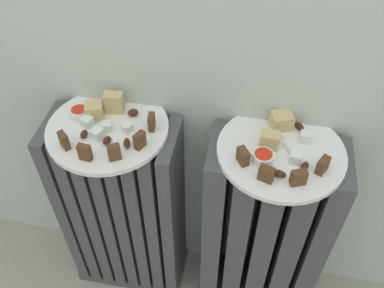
# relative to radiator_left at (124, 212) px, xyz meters

# --- Properties ---
(radiator_left) EXTENTS (0.34, 0.16, 0.65)m
(radiator_left) POSITION_rel_radiator_left_xyz_m (0.00, 0.00, 0.00)
(radiator_left) COLOR #47474C
(radiator_left) RESTS_ON ground_plane
(radiator_right) EXTENTS (0.34, 0.16, 0.65)m
(radiator_right) POSITION_rel_radiator_left_xyz_m (0.40, -0.00, 0.00)
(radiator_right) COLOR #47474C
(radiator_right) RESTS_ON ground_plane
(plate_left) EXTENTS (0.29, 0.29, 0.01)m
(plate_left) POSITION_rel_radiator_left_xyz_m (0.00, -0.00, 0.34)
(plate_left) COLOR white
(plate_left) RESTS_ON radiator_left
(plate_right) EXTENTS (0.29, 0.29, 0.01)m
(plate_right) POSITION_rel_radiator_left_xyz_m (0.40, -0.00, 0.34)
(plate_right) COLOR white
(plate_right) RESTS_ON radiator_right
(dark_cake_slice_left_0) EXTENTS (0.03, 0.03, 0.04)m
(dark_cake_slice_left_0) POSITION_rel_radiator_left_xyz_m (-0.07, -0.08, 0.36)
(dark_cake_slice_left_0) COLOR #56351E
(dark_cake_slice_left_0) RESTS_ON plate_left
(dark_cake_slice_left_1) EXTENTS (0.03, 0.02, 0.04)m
(dark_cake_slice_left_1) POSITION_rel_radiator_left_xyz_m (-0.01, -0.10, 0.36)
(dark_cake_slice_left_1) COLOR #56351E
(dark_cake_slice_left_1) RESTS_ON plate_left
(dark_cake_slice_left_2) EXTENTS (0.03, 0.03, 0.04)m
(dark_cake_slice_left_2) POSITION_rel_radiator_left_xyz_m (0.05, -0.09, 0.36)
(dark_cake_slice_left_2) COLOR #56351E
(dark_cake_slice_left_2) RESTS_ON plate_left
(dark_cake_slice_left_3) EXTENTS (0.03, 0.03, 0.04)m
(dark_cake_slice_left_3) POSITION_rel_radiator_left_xyz_m (0.09, -0.05, 0.36)
(dark_cake_slice_left_3) COLOR #56351E
(dark_cake_slice_left_3) RESTS_ON plate_left
(dark_cake_slice_left_4) EXTENTS (0.02, 0.03, 0.04)m
(dark_cake_slice_left_4) POSITION_rel_radiator_left_xyz_m (0.10, 0.01, 0.36)
(dark_cake_slice_left_4) COLOR #56351E
(dark_cake_slice_left_4) RESTS_ON plate_left
(marble_cake_slice_left_0) EXTENTS (0.05, 0.03, 0.05)m
(marble_cake_slice_left_0) POSITION_rel_radiator_left_xyz_m (0.00, 0.06, 0.37)
(marble_cake_slice_left_0) COLOR tan
(marble_cake_slice_left_0) RESTS_ON plate_left
(marble_cake_slice_left_1) EXTENTS (0.05, 0.05, 0.04)m
(marble_cake_slice_left_1) POSITION_rel_radiator_left_xyz_m (-0.04, 0.03, 0.36)
(marble_cake_slice_left_1) COLOR tan
(marble_cake_slice_left_1) RESTS_ON plate_left
(turkish_delight_left_0) EXTENTS (0.03, 0.03, 0.02)m
(turkish_delight_left_0) POSITION_rel_radiator_left_xyz_m (-0.01, -0.04, 0.36)
(turkish_delight_left_0) COLOR white
(turkish_delight_left_0) RESTS_ON plate_left
(turkish_delight_left_1) EXTENTS (0.03, 0.03, 0.02)m
(turkish_delight_left_1) POSITION_rel_radiator_left_xyz_m (0.05, -0.01, 0.35)
(turkish_delight_left_1) COLOR white
(turkish_delight_left_1) RESTS_ON plate_left
(turkish_delight_left_2) EXTENTS (0.03, 0.03, 0.02)m
(turkish_delight_left_2) POSITION_rel_radiator_left_xyz_m (0.00, -0.01, 0.35)
(turkish_delight_left_2) COLOR white
(turkish_delight_left_2) RESTS_ON plate_left
(turkish_delight_left_3) EXTENTS (0.03, 0.03, 0.02)m
(turkish_delight_left_3) POSITION_rel_radiator_left_xyz_m (-0.04, -0.01, 0.36)
(turkish_delight_left_3) COLOR white
(turkish_delight_left_3) RESTS_ON plate_left
(medjool_date_left_0) EXTENTS (0.02, 0.03, 0.02)m
(medjool_date_left_0) POSITION_rel_radiator_left_xyz_m (0.02, -0.05, 0.35)
(medjool_date_left_0) COLOR #3D1E0F
(medjool_date_left_0) RESTS_ON plate_left
(medjool_date_left_1) EXTENTS (0.02, 0.02, 0.02)m
(medjool_date_left_1) POSITION_rel_radiator_left_xyz_m (-0.04, -0.04, 0.35)
(medjool_date_left_1) COLOR #3D1E0F
(medjool_date_left_1) RESTS_ON plate_left
(medjool_date_left_2) EXTENTS (0.02, 0.03, 0.02)m
(medjool_date_left_2) POSITION_rel_radiator_left_xyz_m (0.06, -0.05, 0.35)
(medjool_date_left_2) COLOR #3D1E0F
(medjool_date_left_2) RESTS_ON plate_left
(medjool_date_left_3) EXTENTS (0.03, 0.03, 0.02)m
(medjool_date_left_3) POSITION_rel_radiator_left_xyz_m (0.05, 0.05, 0.35)
(medjool_date_left_3) COLOR #3D1E0F
(medjool_date_left_3) RESTS_ON plate_left
(jam_bowl_left) EXTENTS (0.04, 0.04, 0.02)m
(jam_bowl_left) POSITION_rel_radiator_left_xyz_m (-0.07, 0.02, 0.36)
(jam_bowl_left) COLOR white
(jam_bowl_left) RESTS_ON plate_left
(dark_cake_slice_right_0) EXTENTS (0.03, 0.04, 0.04)m
(dark_cake_slice_right_0) POSITION_rel_radiator_left_xyz_m (0.32, -0.05, 0.36)
(dark_cake_slice_right_0) COLOR #56351E
(dark_cake_slice_right_0) RESTS_ON plate_right
(dark_cake_slice_right_1) EXTENTS (0.03, 0.03, 0.04)m
(dark_cake_slice_right_1) POSITION_rel_radiator_left_xyz_m (0.37, -0.09, 0.36)
(dark_cake_slice_right_1) COLOR #56351E
(dark_cake_slice_right_1) RESTS_ON plate_right
(dark_cake_slice_right_2) EXTENTS (0.04, 0.03, 0.04)m
(dark_cake_slice_right_2) POSITION_rel_radiator_left_xyz_m (0.44, -0.09, 0.36)
(dark_cake_slice_right_2) COLOR #56351E
(dark_cake_slice_right_2) RESTS_ON plate_right
(dark_cake_slice_right_3) EXTENTS (0.03, 0.04, 0.04)m
(dark_cake_slice_right_3) POSITION_rel_radiator_left_xyz_m (0.48, -0.05, 0.36)
(dark_cake_slice_right_3) COLOR #56351E
(dark_cake_slice_right_3) RESTS_ON plate_right
(marble_cake_slice_right_0) EXTENTS (0.04, 0.03, 0.04)m
(marble_cake_slice_right_0) POSITION_rel_radiator_left_xyz_m (0.37, 0.01, 0.36)
(marble_cake_slice_right_0) COLOR tan
(marble_cake_slice_right_0) RESTS_ON plate_right
(marble_cake_slice_right_1) EXTENTS (0.06, 0.05, 0.04)m
(marble_cake_slice_right_1) POSITION_rel_radiator_left_xyz_m (0.40, 0.07, 0.36)
(marble_cake_slice_right_1) COLOR tan
(marble_cake_slice_right_1) RESTS_ON plate_right
(turkish_delight_right_0) EXTENTS (0.03, 0.03, 0.02)m
(turkish_delight_right_0) POSITION_rel_radiator_left_xyz_m (0.43, -0.03, 0.35)
(turkish_delight_right_0) COLOR white
(turkish_delight_right_0) RESTS_ON plate_right
(turkish_delight_right_1) EXTENTS (0.02, 0.02, 0.02)m
(turkish_delight_right_1) POSITION_rel_radiator_left_xyz_m (0.45, 0.04, 0.35)
(turkish_delight_right_1) COLOR white
(turkish_delight_right_1) RESTS_ON plate_right
(medjool_date_right_0) EXTENTS (0.02, 0.03, 0.01)m
(medjool_date_right_0) POSITION_rel_radiator_left_xyz_m (0.45, -0.05, 0.35)
(medjool_date_right_0) COLOR #3D1E0F
(medjool_date_right_0) RESTS_ON plate_right
(medjool_date_right_1) EXTENTS (0.03, 0.02, 0.02)m
(medjool_date_right_1) POSITION_rel_radiator_left_xyz_m (0.40, -0.08, 0.35)
(medjool_date_right_1) COLOR #3D1E0F
(medjool_date_right_1) RESTS_ON plate_right
(medjool_date_right_2) EXTENTS (0.03, 0.03, 0.01)m
(medjool_date_right_2) POSITION_rel_radiator_left_xyz_m (0.44, 0.07, 0.35)
(medjool_date_right_2) COLOR #3D1E0F
(medjool_date_right_2) RESTS_ON plate_right
(jam_bowl_right) EXTENTS (0.05, 0.05, 0.02)m
(jam_bowl_right) POSITION_rel_radiator_left_xyz_m (0.36, -0.04, 0.36)
(jam_bowl_right) COLOR white
(jam_bowl_right) RESTS_ON plate_right
(fork) EXTENTS (0.07, 0.09, 0.00)m
(fork) POSITION_rel_radiator_left_xyz_m (0.41, 0.01, 0.34)
(fork) COLOR silver
(fork) RESTS_ON plate_right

